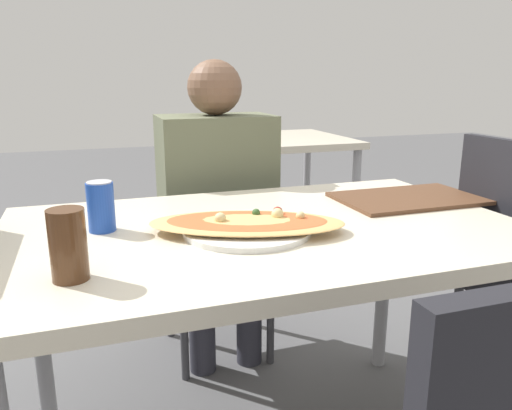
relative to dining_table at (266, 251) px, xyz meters
The scene contains 8 objects.
dining_table is the anchor object (origin of this frame).
chair_far_seated 0.76m from the dining_table, 87.61° to the left, with size 0.40×0.40×0.93m.
person_seated 0.63m from the dining_table, 87.16° to the left, with size 0.42×0.28×1.17m.
pizza_main 0.12m from the dining_table, 148.93° to the right, with size 0.53×0.37×0.05m.
soda_can 0.43m from the dining_table, 167.58° to the left, with size 0.07×0.07×0.12m.
drink_glass 0.53m from the dining_table, 155.79° to the right, with size 0.07×0.07×0.14m.
serving_tray 0.53m from the dining_table, 12.27° to the left, with size 0.43×0.27×0.01m.
background_table 1.83m from the dining_table, 72.85° to the left, with size 1.10×0.80×0.85m.
Camera 1 is at (-0.42, -1.16, 1.11)m, focal length 35.00 mm.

